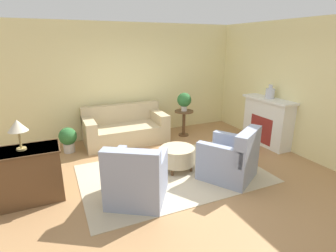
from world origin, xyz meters
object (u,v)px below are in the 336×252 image
armchair_right (231,160)px  potted_plant_on_side_table (184,100)px  side_table (184,119)px  potted_plant_floor (68,138)px  couch (125,129)px  dresser (26,174)px  armchair_left (137,180)px  ottoman_table (177,156)px  vase_mantel_near (270,93)px  table_lamp (18,127)px

armchair_right → potted_plant_on_side_table: (0.29, 2.36, 0.58)m
side_table → potted_plant_floor: (-2.83, 0.07, -0.12)m
couch → dresser: bearing=-137.7°
armchair_left → ottoman_table: 1.23m
armchair_right → ottoman_table: (-0.72, 0.68, -0.07)m
armchair_right → potted_plant_on_side_table: 2.45m
vase_mantel_near → table_lamp: 5.02m
dresser → potted_plant_on_side_table: bearing=25.1°
couch → potted_plant_floor: 1.33m
couch → potted_plant_on_side_table: bearing=-7.4°
armchair_left → potted_plant_on_side_table: size_ratio=2.50×
couch → potted_plant_on_side_table: (1.50, -0.19, 0.62)m
armchair_left → table_lamp: 1.86m
couch → potted_plant_on_side_table: size_ratio=4.18×
armchair_left → vase_mantel_near: bearing=16.0°
potted_plant_on_side_table → side_table: bearing=-135.0°
table_lamp → couch: bearing=42.3°
dresser → vase_mantel_near: bearing=3.5°
couch → vase_mantel_near: 3.48m
ottoman_table → dresser: (-2.52, 0.02, 0.15)m
table_lamp → vase_mantel_near: bearing=3.5°
armchair_right → dresser: size_ratio=1.13×
armchair_right → side_table: 2.38m
armchair_right → vase_mantel_near: (1.77, 1.01, 0.88)m
table_lamp → side_table: bearing=25.1°
vase_mantel_near → potted_plant_on_side_table: size_ratio=0.67×
couch → side_table: size_ratio=2.93×
couch → potted_plant_floor: couch is taller
armchair_left → potted_plant_on_side_table: 3.17m
couch → armchair_right: bearing=-64.7°
armchair_left → dresser: bearing=154.9°
vase_mantel_near → potted_plant_on_side_table: 2.02m
potted_plant_floor → table_lamp: (-0.71, -1.73, 0.86)m
armchair_left → vase_mantel_near: vase_mantel_near is taller
armchair_left → ottoman_table: bearing=33.8°
potted_plant_floor → vase_mantel_near: bearing=-18.3°
armchair_left → potted_plant_floor: 2.56m
vase_mantel_near → potted_plant_floor: bearing=161.7°
ottoman_table → table_lamp: 2.68m
armchair_left → ottoman_table: (1.02, 0.68, -0.07)m
ottoman_table → potted_plant_floor: 2.52m
armchair_left → table_lamp: bearing=154.9°
armchair_left → side_table: bearing=49.2°
couch → vase_mantel_near: size_ratio=6.20×
potted_plant_floor → table_lamp: table_lamp is taller
potted_plant_on_side_table → potted_plant_floor: potted_plant_on_side_table is taller
couch → table_lamp: (-2.03, -1.85, 0.87)m
dresser → vase_mantel_near: size_ratio=3.29×
dresser → table_lamp: bearing=90.0°
side_table → potted_plant_on_side_table: bearing=45.0°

